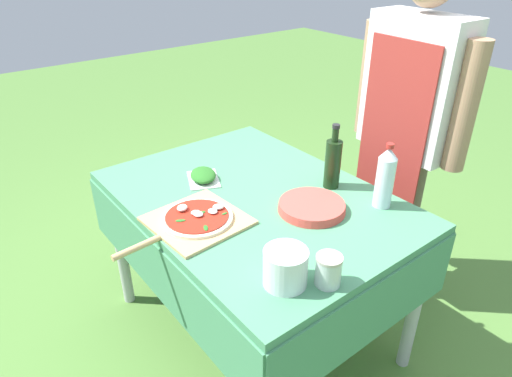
{
  "coord_description": "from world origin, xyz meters",
  "views": [
    {
      "loc": [
        1.32,
        -1.03,
        1.75
      ],
      "look_at": [
        0.01,
        0.0,
        0.82
      ],
      "focal_mm": 32.0,
      "sensor_mm": 36.0,
      "label": 1
    }
  ],
  "objects_px": {
    "mixing_tub": "(285,267)",
    "pizza_on_peel": "(195,220)",
    "oil_bottle": "(333,163)",
    "herb_container": "(203,176)",
    "water_bottle": "(385,177)",
    "sauce_jar": "(328,272)",
    "person_cook": "(408,120)",
    "prep_table": "(255,216)",
    "plate_stack": "(312,207)"
  },
  "relations": [
    {
      "from": "mixing_tub",
      "to": "pizza_on_peel",
      "type": "bearing_deg",
      "value": -174.86
    },
    {
      "from": "oil_bottle",
      "to": "herb_container",
      "type": "distance_m",
      "value": 0.58
    },
    {
      "from": "mixing_tub",
      "to": "water_bottle",
      "type": "bearing_deg",
      "value": 100.33
    },
    {
      "from": "sauce_jar",
      "to": "person_cook",
      "type": "bearing_deg",
      "value": 113.6
    },
    {
      "from": "oil_bottle",
      "to": "sauce_jar",
      "type": "distance_m",
      "value": 0.65
    },
    {
      "from": "person_cook",
      "to": "water_bottle",
      "type": "height_order",
      "value": "person_cook"
    },
    {
      "from": "person_cook",
      "to": "mixing_tub",
      "type": "height_order",
      "value": "person_cook"
    },
    {
      "from": "prep_table",
      "to": "herb_container",
      "type": "xyz_separation_m",
      "value": [
        -0.26,
        -0.09,
        0.12
      ]
    },
    {
      "from": "oil_bottle",
      "to": "water_bottle",
      "type": "distance_m",
      "value": 0.24
    },
    {
      "from": "oil_bottle",
      "to": "person_cook",
      "type": "bearing_deg",
      "value": 86.87
    },
    {
      "from": "sauce_jar",
      "to": "plate_stack",
      "type": "bearing_deg",
      "value": 142.34
    },
    {
      "from": "sauce_jar",
      "to": "herb_container",
      "type": "bearing_deg",
      "value": 175.6
    },
    {
      "from": "person_cook",
      "to": "herb_container",
      "type": "relative_size",
      "value": 7.55
    },
    {
      "from": "prep_table",
      "to": "pizza_on_peel",
      "type": "xyz_separation_m",
      "value": [
        0.02,
        -0.31,
        0.11
      ]
    },
    {
      "from": "prep_table",
      "to": "sauce_jar",
      "type": "height_order",
      "value": "sauce_jar"
    },
    {
      "from": "oil_bottle",
      "to": "herb_container",
      "type": "xyz_separation_m",
      "value": [
        -0.39,
        -0.41,
        -0.09
      ]
    },
    {
      "from": "plate_stack",
      "to": "water_bottle",
      "type": "bearing_deg",
      "value": 59.74
    },
    {
      "from": "pizza_on_peel",
      "to": "oil_bottle",
      "type": "relative_size",
      "value": 1.84
    },
    {
      "from": "person_cook",
      "to": "pizza_on_peel",
      "type": "bearing_deg",
      "value": 85.7
    },
    {
      "from": "person_cook",
      "to": "mixing_tub",
      "type": "xyz_separation_m",
      "value": [
        0.33,
        -1.05,
        -0.15
      ]
    },
    {
      "from": "oil_bottle",
      "to": "mixing_tub",
      "type": "height_order",
      "value": "oil_bottle"
    },
    {
      "from": "prep_table",
      "to": "sauce_jar",
      "type": "xyz_separation_m",
      "value": [
        0.58,
        -0.16,
        0.15
      ]
    },
    {
      "from": "oil_bottle",
      "to": "mixing_tub",
      "type": "bearing_deg",
      "value": -58.59
    },
    {
      "from": "plate_stack",
      "to": "mixing_tub",
      "type": "bearing_deg",
      "value": -54.93
    },
    {
      "from": "plate_stack",
      "to": "sauce_jar",
      "type": "relative_size",
      "value": 2.56
    },
    {
      "from": "mixing_tub",
      "to": "person_cook",
      "type": "bearing_deg",
      "value": 107.33
    },
    {
      "from": "water_bottle",
      "to": "herb_container",
      "type": "bearing_deg",
      "value": -144.33
    },
    {
      "from": "pizza_on_peel",
      "to": "plate_stack",
      "type": "bearing_deg",
      "value": 59.04
    },
    {
      "from": "prep_table",
      "to": "pizza_on_peel",
      "type": "distance_m",
      "value": 0.33
    },
    {
      "from": "person_cook",
      "to": "pizza_on_peel",
      "type": "xyz_separation_m",
      "value": [
        -0.15,
        -1.09,
        -0.19
      ]
    },
    {
      "from": "person_cook",
      "to": "water_bottle",
      "type": "relative_size",
      "value": 6.08
    },
    {
      "from": "sauce_jar",
      "to": "pizza_on_peel",
      "type": "bearing_deg",
      "value": -165.32
    },
    {
      "from": "pizza_on_peel",
      "to": "herb_container",
      "type": "distance_m",
      "value": 0.35
    },
    {
      "from": "plate_stack",
      "to": "sauce_jar",
      "type": "distance_m",
      "value": 0.44
    },
    {
      "from": "person_cook",
      "to": "water_bottle",
      "type": "distance_m",
      "value": 0.48
    },
    {
      "from": "plate_stack",
      "to": "oil_bottle",
      "type": "bearing_deg",
      "value": 114.08
    },
    {
      "from": "pizza_on_peel",
      "to": "plate_stack",
      "type": "height_order",
      "value": "pizza_on_peel"
    },
    {
      "from": "pizza_on_peel",
      "to": "mixing_tub",
      "type": "xyz_separation_m",
      "value": [
        0.47,
        0.04,
        0.05
      ]
    },
    {
      "from": "person_cook",
      "to": "plate_stack",
      "type": "height_order",
      "value": "person_cook"
    },
    {
      "from": "oil_bottle",
      "to": "mixing_tub",
      "type": "relative_size",
      "value": 2.03
    },
    {
      "from": "water_bottle",
      "to": "prep_table",
      "type": "bearing_deg",
      "value": -136.26
    },
    {
      "from": "herb_container",
      "to": "plate_stack",
      "type": "bearing_deg",
      "value": 22.64
    },
    {
      "from": "water_bottle",
      "to": "plate_stack",
      "type": "xyz_separation_m",
      "value": [
        -0.15,
        -0.25,
        -0.11
      ]
    },
    {
      "from": "prep_table",
      "to": "person_cook",
      "type": "distance_m",
      "value": 0.86
    },
    {
      "from": "prep_table",
      "to": "sauce_jar",
      "type": "bearing_deg",
      "value": -15.39
    },
    {
      "from": "person_cook",
      "to": "oil_bottle",
      "type": "relative_size",
      "value": 5.76
    },
    {
      "from": "herb_container",
      "to": "sauce_jar",
      "type": "distance_m",
      "value": 0.84
    },
    {
      "from": "pizza_on_peel",
      "to": "herb_container",
      "type": "bearing_deg",
      "value": 138.73
    },
    {
      "from": "prep_table",
      "to": "water_bottle",
      "type": "distance_m",
      "value": 0.57
    },
    {
      "from": "sauce_jar",
      "to": "oil_bottle",
      "type": "bearing_deg",
      "value": 132.76
    }
  ]
}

